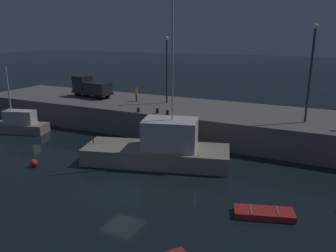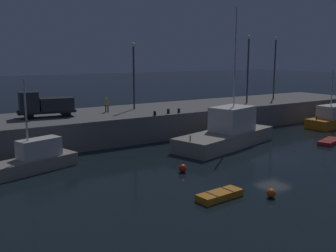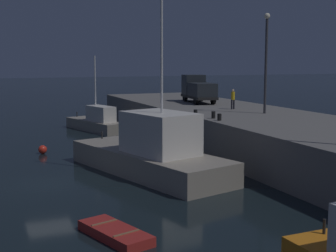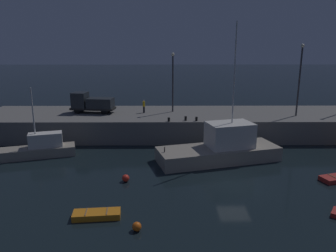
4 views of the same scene
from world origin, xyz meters
TOP-DOWN VIEW (x-y plane):
  - ground_plane at (0.00, 0.00)m, footprint 320.00×320.00m
  - pier_quay at (0.00, 15.98)m, footprint 57.34×10.02m
  - fishing_trawler_red at (-0.09, 6.06)m, footprint 12.56×6.97m
  - fishing_boat_blue at (-18.68, 7.28)m, footprint 8.09×4.26m
  - dinghy_orange_near at (9.20, 1.13)m, footprint 3.69×2.27m
  - mooring_buoy_mid at (-9.00, 0.90)m, footprint 0.62×0.62m
  - lamp_post_west at (-4.74, 16.89)m, footprint 0.44×0.44m
  - utility_truck at (-15.05, 16.23)m, footprint 5.71×2.65m
  - dockworker at (-8.41, 16.22)m, footprint 0.40×0.41m
  - bollard_west at (-3.36, 11.81)m, footprint 0.28×0.28m
  - bollard_central at (-5.28, 11.35)m, footprint 0.28×0.28m
  - bollard_east at (-2.13, 11.63)m, footprint 0.28×0.28m

SIDE VIEW (x-z plane):
  - ground_plane at x=0.00m, z-range 0.00..0.00m
  - dinghy_orange_near at x=9.20m, z-range -0.02..0.41m
  - mooring_buoy_mid at x=-9.00m, z-range 0.00..0.62m
  - fishing_boat_blue at x=-18.68m, z-range -2.69..4.43m
  - fishing_trawler_red at x=-0.09m, z-range -5.34..7.94m
  - pier_quay at x=0.00m, z-range 0.00..2.72m
  - bollard_central at x=-5.28m, z-range 2.72..3.17m
  - bollard_east at x=-2.13m, z-range 2.72..3.18m
  - bollard_west at x=-3.36m, z-range 2.72..3.21m
  - dockworker at x=-8.41m, z-range 2.83..4.47m
  - utility_truck at x=-15.05m, z-range 2.70..5.28m
  - lamp_post_west at x=-4.74m, z-range 3.38..10.84m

